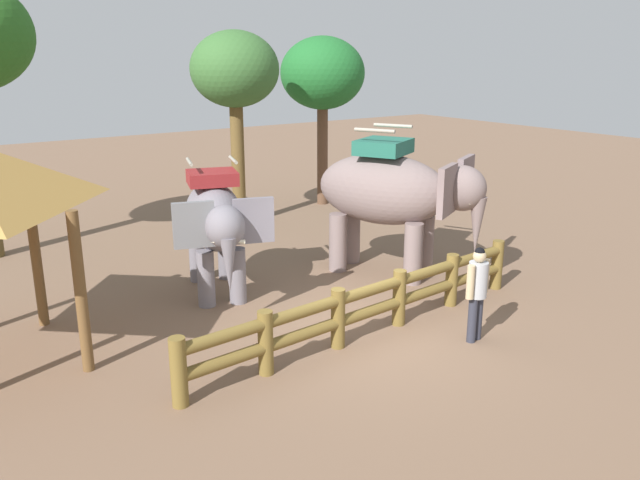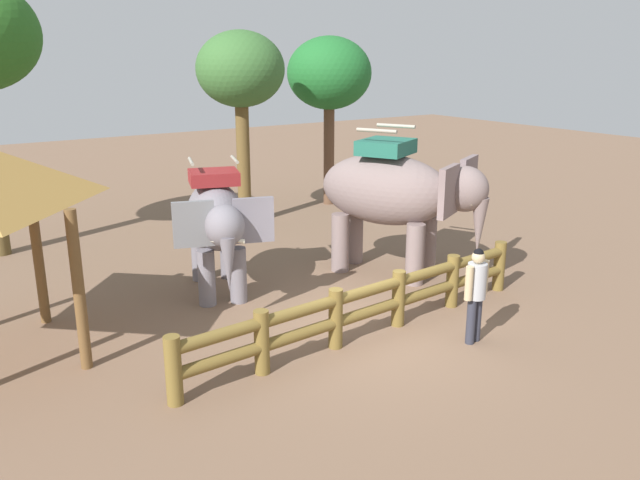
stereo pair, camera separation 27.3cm
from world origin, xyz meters
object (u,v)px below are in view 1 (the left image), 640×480
Objects in this scene: log_fence at (370,304)px; tourist_woman_in_black at (477,287)px; elephant_center at (393,193)px; tree_back_center at (235,73)px; elephant_near_left at (216,221)px; tree_far_right at (323,75)px.

tourist_woman_in_black reaches higher than log_fence.
log_fence is 3.63m from elephant_center.
tourist_woman_in_black is 0.31× the size of tree_back_center.
elephant_near_left is 0.86× the size of elephant_center.
tree_far_right reaches higher than elephant_near_left.
tree_back_center reaches higher than elephant_near_left.
tree_far_right is (3.52, 0.81, -0.15)m from tree_back_center.
tree_back_center is (3.07, 4.77, 2.71)m from elephant_near_left.
log_fence is 9.09m from tree_back_center.
tree_back_center is at bearing 97.03° from elephant_center.
log_fence is at bearing -69.11° from elephant_near_left.
tourist_woman_in_black is 9.91m from tree_back_center.
tourist_woman_in_black is (-1.15, -3.52, -0.88)m from elephant_center.
tree_far_right is (3.95, 10.15, 3.15)m from tourist_woman_in_black.
tourist_woman_in_black is 11.33m from tree_far_right.
elephant_near_left is 1.97× the size of tourist_woman_in_black.
log_fence is at bearing -120.72° from tree_far_right.
tree_back_center is at bearing -166.96° from tree_far_right.
elephant_center is (3.79, -1.05, 0.29)m from elephant_near_left.
tree_far_right reaches higher than log_fence.
elephant_near_left is 3.94m from elephant_center.
log_fence is at bearing -102.45° from tree_back_center.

